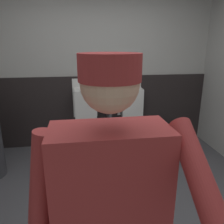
% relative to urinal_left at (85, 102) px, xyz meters
% --- Properties ---
extents(ground_plane, '(4.36, 4.36, 0.04)m').
position_rel_urinal_left_xyz_m(ground_plane, '(0.22, -1.72, -0.80)').
color(ground_plane, '#4C4C51').
extents(wall_back, '(4.36, 0.12, 2.66)m').
position_rel_urinal_left_xyz_m(wall_back, '(0.22, 0.22, 0.55)').
color(wall_back, '#B2B2AD').
rests_on(wall_back, ground_plane).
extents(wainscot_band_back, '(3.76, 0.03, 1.18)m').
position_rel_urinal_left_xyz_m(wainscot_band_back, '(0.22, 0.14, -0.19)').
color(wainscot_band_back, black).
rests_on(wainscot_band_back, ground_plane).
extents(urinal_left, '(0.40, 0.34, 1.24)m').
position_rel_urinal_left_xyz_m(urinal_left, '(0.00, 0.00, 0.00)').
color(urinal_left, white).
rests_on(urinal_left, ground_plane).
extents(urinal_middle, '(0.40, 0.34, 1.24)m').
position_rel_urinal_left_xyz_m(urinal_middle, '(0.75, 0.00, 0.00)').
color(urinal_middle, white).
rests_on(urinal_middle, ground_plane).
extents(privacy_divider_panel, '(0.04, 0.40, 0.90)m').
position_rel_urinal_left_xyz_m(privacy_divider_panel, '(0.38, -0.07, 0.17)').
color(privacy_divider_panel, '#4C4C51').
extents(person, '(0.70, 0.60, 1.66)m').
position_rel_urinal_left_xyz_m(person, '(0.02, -2.71, 0.21)').
color(person, '#2D3342').
rests_on(person, ground_plane).
extents(soap_dispenser, '(0.10, 0.07, 0.18)m').
position_rel_urinal_left_xyz_m(soap_dispenser, '(0.60, 0.12, 0.58)').
color(soap_dispenser, silver).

